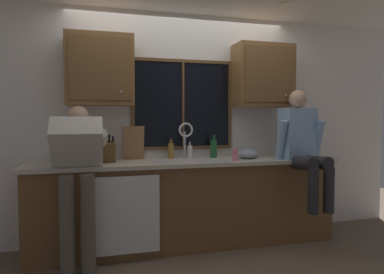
{
  "coord_description": "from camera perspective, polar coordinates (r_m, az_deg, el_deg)",
  "views": [
    {
      "loc": [
        -0.95,
        -3.93,
        1.36
      ],
      "look_at": [
        0.05,
        -0.3,
        1.17
      ],
      "focal_mm": 33.04,
      "sensor_mm": 36.0,
      "label": 1
    }
  ],
  "objects": [
    {
      "name": "lower_cabinet_run",
      "position": [
        3.87,
        -0.75,
        -10.84
      ],
      "size": [
        3.22,
        0.58,
        0.88
      ],
      "primitive_type": "cube",
      "color": "brown",
      "rests_on": "floor"
    },
    {
      "name": "sink",
      "position": [
        3.79,
        -0.39,
        -5.24
      ],
      "size": [
        0.8,
        0.46,
        0.21
      ],
      "color": "#B7B7BC",
      "rests_on": "lower_cabinet_run"
    },
    {
      "name": "bottle_green_glass",
      "position": [
        3.92,
        -3.42,
        -2.17
      ],
      "size": [
        0.07,
        0.07,
        0.23
      ],
      "color": "olive",
      "rests_on": "countertop"
    },
    {
      "name": "window_mullion_center",
      "position": [
        4.03,
        -1.43,
        5.26
      ],
      "size": [
        0.02,
        0.02,
        0.95
      ],
      "primitive_type": "cube",
      "color": "brown"
    },
    {
      "name": "back_wall",
      "position": [
        4.1,
        -2.0,
        1.72
      ],
      "size": [
        5.62,
        0.12,
        2.55
      ],
      "primitive_type": "cube",
      "color": "silver",
      "rests_on": "floor"
    },
    {
      "name": "window_glass",
      "position": [
        4.04,
        -1.47,
        5.25
      ],
      "size": [
        1.1,
        0.02,
        0.95
      ],
      "primitive_type": "cube",
      "color": "black"
    },
    {
      "name": "person_standing",
      "position": [
        3.37,
        -17.98,
        -4.45
      ],
      "size": [
        0.53,
        0.72,
        1.49
      ],
      "color": "#595147",
      "rests_on": "floor"
    },
    {
      "name": "cutting_board",
      "position": [
        3.87,
        -9.42,
        -0.96
      ],
      "size": [
        0.22,
        0.1,
        0.37
      ],
      "primitive_type": "cube",
      "rotation": [
        0.21,
        0.0,
        0.0
      ],
      "color": "#997047",
      "rests_on": "countertop"
    },
    {
      "name": "window_frame_bottom",
      "position": [
        4.04,
        -1.43,
        -1.74
      ],
      "size": [
        1.17,
        0.02,
        0.04
      ],
      "primitive_type": "cube",
      "color": "brown"
    },
    {
      "name": "window_frame_right",
      "position": [
        4.2,
        6.12,
        5.15
      ],
      "size": [
        0.03,
        0.02,
        0.95
      ],
      "primitive_type": "cube",
      "color": "brown"
    },
    {
      "name": "bottle_tall_clear",
      "position": [
        3.94,
        -0.35,
        -2.34
      ],
      "size": [
        0.05,
        0.05,
        0.19
      ],
      "color": "silver",
      "rests_on": "countertop"
    },
    {
      "name": "person_sitting_on_counter",
      "position": [
        4.01,
        17.42,
        -0.89
      ],
      "size": [
        0.54,
        0.63,
        1.26
      ],
      "color": "#262628",
      "rests_on": "countertop"
    },
    {
      "name": "upper_cabinet_left",
      "position": [
        3.79,
        -14.66,
        10.39
      ],
      "size": [
        0.67,
        0.36,
        0.72
      ],
      "color": "brown"
    },
    {
      "name": "window_frame_left",
      "position": [
        3.93,
        -9.52,
        5.28
      ],
      "size": [
        0.03,
        0.02,
        0.95
      ],
      "primitive_type": "cube",
      "color": "brown"
    },
    {
      "name": "dishwasher_front",
      "position": [
        3.45,
        -10.31,
        -12.3
      ],
      "size": [
        0.6,
        0.02,
        0.74
      ],
      "primitive_type": "cube",
      "color": "white"
    },
    {
      "name": "bottle_amber_small",
      "position": [
        4.02,
        3.52,
        -1.8
      ],
      "size": [
        0.07,
        0.07,
        0.27
      ],
      "color": "#1E592D",
      "rests_on": "countertop"
    },
    {
      "name": "ceiling_downlight_right",
      "position": [
        4.02,
        14.77,
        19.96
      ],
      "size": [
        0.14,
        0.14,
        0.01
      ],
      "primitive_type": "cylinder",
      "color": "#FFEAB2"
    },
    {
      "name": "faucet",
      "position": [
        3.94,
        -0.96,
        0.19
      ],
      "size": [
        0.18,
        0.09,
        0.4
      ],
      "color": "silver",
      "rests_on": "countertop"
    },
    {
      "name": "soap_dispenser",
      "position": [
        3.74,
        6.96,
        -2.78
      ],
      "size": [
        0.06,
        0.07,
        0.19
      ],
      "color": "pink",
      "rests_on": "countertop"
    },
    {
      "name": "window_frame_top",
      "position": [
        4.08,
        -1.45,
        12.18
      ],
      "size": [
        1.17,
        0.02,
        0.04
      ],
      "primitive_type": "cube",
      "color": "brown"
    },
    {
      "name": "mixing_bowl",
      "position": [
        4.0,
        8.95,
        -2.7
      ],
      "size": [
        0.23,
        0.23,
        0.11
      ],
      "primitive_type": "ellipsoid",
      "color": "#8C99A8",
      "rests_on": "countertop"
    },
    {
      "name": "countertop",
      "position": [
        3.77,
        -0.68,
        -4.1
      ],
      "size": [
        3.28,
        0.62,
        0.04
      ],
      "primitive_type": "cube",
      "color": "beige",
      "rests_on": "lower_cabinet_run"
    },
    {
      "name": "knife_block",
      "position": [
        3.67,
        -13.21,
        -2.35
      ],
      "size": [
        0.12,
        0.18,
        0.32
      ],
      "color": "brown",
      "rests_on": "countertop"
    },
    {
      "name": "upper_cabinet_right",
      "position": [
        4.24,
        11.37,
        9.64
      ],
      "size": [
        0.67,
        0.36,
        0.72
      ],
      "color": "brown"
    }
  ]
}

